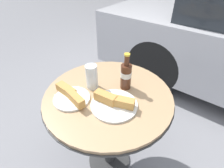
# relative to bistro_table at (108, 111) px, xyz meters

# --- Properties ---
(ground_plane) EXTENTS (30.00, 30.00, 0.00)m
(ground_plane) POSITION_rel_bistro_table_xyz_m (0.00, 0.00, -0.58)
(ground_plane) COLOR gray
(bistro_table) EXTENTS (0.76, 0.76, 0.72)m
(bistro_table) POSITION_rel_bistro_table_xyz_m (0.00, 0.00, 0.00)
(bistro_table) COLOR #333333
(bistro_table) RESTS_ON ground_plane
(cola_bottle_left) EXTENTS (0.07, 0.07, 0.23)m
(cola_bottle_left) POSITION_rel_bistro_table_xyz_m (0.05, 0.11, 0.24)
(cola_bottle_left) COLOR #4C2819
(cola_bottle_left) RESTS_ON bistro_table
(drinking_glass) EXTENTS (0.07, 0.07, 0.15)m
(drinking_glass) POSITION_rel_bistro_table_xyz_m (-0.12, -0.01, 0.22)
(drinking_glass) COLOR #C68923
(drinking_glass) RESTS_ON bistro_table
(lunch_plate_near) EXTENTS (0.25, 0.25, 0.06)m
(lunch_plate_near) POSITION_rel_bistro_table_xyz_m (0.08, -0.06, 0.17)
(lunch_plate_near) COLOR white
(lunch_plate_near) RESTS_ON bistro_table
(lunch_plate_far) EXTENTS (0.24, 0.21, 0.06)m
(lunch_plate_far) POSITION_rel_bistro_table_xyz_m (-0.14, -0.16, 0.17)
(lunch_plate_far) COLOR white
(lunch_plate_far) RESTS_ON bistro_table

